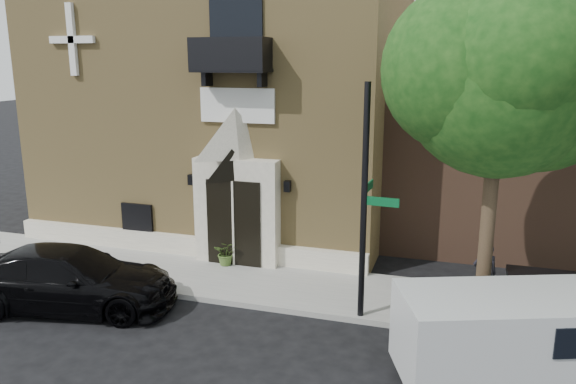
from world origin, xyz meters
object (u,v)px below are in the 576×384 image
street_sign (365,203)px  dumpster (551,303)px  black_sedan (69,279)px  fire_hydrant (510,318)px  cargo_van (535,337)px  pedestrian_near (485,274)px

street_sign → dumpster: street_sign is taller
black_sedan → fire_hydrant: size_ratio=7.35×
cargo_van → pedestrian_near: cargo_van is taller
cargo_van → dumpster: 2.53m
black_sedan → cargo_van: (10.88, -0.41, 0.31)m
black_sedan → pedestrian_near: bearing=-85.7°
dumpster → pedestrian_near: 1.73m
fire_hydrant → pedestrian_near: bearing=111.4°
fire_hydrant → pedestrian_near: pedestrian_near is taller
street_sign → dumpster: 4.80m
street_sign → dumpster: size_ratio=2.85×
cargo_van → dumpster: cargo_van is taller
black_sedan → pedestrian_near: pedestrian_near is taller
fire_hydrant → pedestrian_near: size_ratio=0.45×
fire_hydrant → dumpster: dumpster is taller
dumpster → street_sign: bearing=-172.4°
street_sign → dumpster: (4.25, 0.55, -2.17)m
black_sedan → pedestrian_near: 10.50m
pedestrian_near → black_sedan: bearing=3.4°
cargo_van → dumpster: size_ratio=2.62×
dumpster → pedestrian_near: bearing=146.3°
dumpster → pedestrian_near: (-1.42, 0.96, 0.17)m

